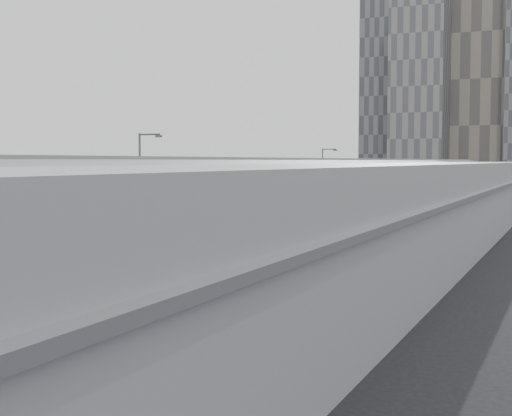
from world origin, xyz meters
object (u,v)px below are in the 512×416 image
Objects in this scene: bus_5 at (350,210)px; street_lamp_near at (142,184)px; street_lamp_far at (324,176)px; suv at (400,195)px; bus_3 at (243,232)px; shipping_container at (372,196)px; bus_2 at (110,258)px; bus_4 at (306,221)px; bus_6 at (382,202)px.

street_lamp_near is (-7.30, -30.48, 3.75)m from bus_5.
street_lamp_far is 41.04m from suv.
street_lamp_near is (-6.92, -3.34, 3.70)m from bus_3.
street_lamp_far is 1.51× the size of suv.
shipping_container is at bearing 100.24° from bus_3.
bus_2 is 55.69m from street_lamp_far.
street_lamp_near is at bearing -113.79° from bus_4.
street_lamp_near is 1.06× the size of street_lamp_far.
suv is (-6.47, 66.55, -0.70)m from bus_4.
shipping_container is at bearing -106.02° from suv.
bus_5 is at bearing 93.79° from bus_2.
bus_2 is 58.00m from bus_6.
street_lamp_far is at bearing 100.79° from bus_2.
bus_6 is (0.26, 13.44, 0.17)m from bus_5.
street_lamp_near is at bearing -78.12° from shipping_container.
shipping_container is 1.14× the size of suv.
bus_6 is (-0.07, 28.52, 0.16)m from bus_4.
bus_5 is 13.07m from street_lamp_far.
street_lamp_near is 65.22m from shipping_container.
bus_3 is 62.09m from shipping_container.
bus_3 is at bearing -95.14° from bus_6.
street_lamp_far is at bearing 121.09° from bus_5.
street_lamp_near is (-7.62, -15.40, 3.74)m from bus_4.
bus_6 reaches higher than suv.
bus_2 is 2.14× the size of shipping_container.
bus_3 reaches higher than bus_5.
street_lamp_near is at bearing -104.00° from bus_6.
shipping_container is (-7.07, 49.70, -0.12)m from bus_4.
shipping_container is (-6.57, 79.18, -0.32)m from bus_2.
bus_3 is at bearing -99.78° from suv.
suv is at bearing 98.08° from bus_4.
bus_2 is 44.56m from bus_5.
suv is at bearing 95.31° from bus_6.
bus_6 is at bearing 87.68° from bus_5.
street_lamp_near is (-7.12, 14.08, 3.54)m from bus_2.
bus_3 reaches higher than shipping_container.
street_lamp_far is at bearing 103.90° from bus_3.
bus_3 is 1.03× the size of bus_4.
bus_6 is 22.31m from shipping_container.
bus_5 is at bearing -95.33° from bus_6.
bus_4 reaches higher than suv.
street_lamp_far reaches higher than bus_6.
street_lamp_far reaches higher than shipping_container.
bus_4 is 1.42× the size of street_lamp_far.
bus_6 is 44.71m from street_lamp_near.
bus_4 is at bearing 63.67° from street_lamp_near.
bus_4 is at bearing -74.65° from street_lamp_far.
bus_4 is (0.50, 29.48, -0.20)m from bus_2.
bus_4 is at bearing -94.11° from bus_6.
shipping_container is at bearing 104.06° from bus_6.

